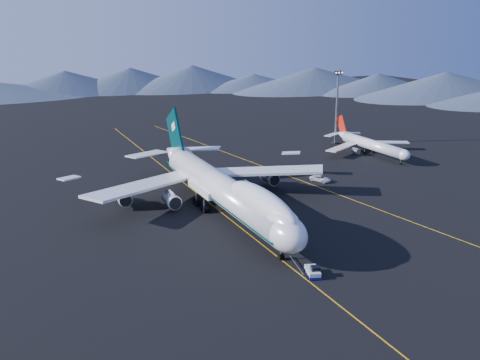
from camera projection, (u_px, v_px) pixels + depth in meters
name	position (u px, v px, depth m)	size (l,w,h in m)	color
ground	(223.00, 214.00, 118.63)	(500.00, 500.00, 0.00)	black
taxiway_line_main	(223.00, 213.00, 118.63)	(0.25, 220.00, 0.01)	orange
taxiway_line_side	(313.00, 185.00, 139.47)	(0.25, 200.00, 0.01)	orange
boeing_747	(222.00, 189.00, 117.02)	(59.62, 72.43, 19.37)	silver
pushback_tug	(313.00, 272.00, 89.41)	(3.30, 4.54, 1.78)	silver
second_jet	(370.00, 144.00, 171.83)	(32.66, 36.90, 10.50)	silver
service_van	(320.00, 179.00, 142.49)	(2.62, 5.69, 1.58)	silver
floodlight_mast	(337.00, 107.00, 184.59)	(3.10, 2.33, 25.13)	black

